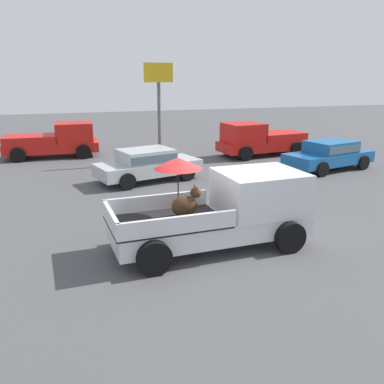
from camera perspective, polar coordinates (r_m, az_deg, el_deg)
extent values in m
plane|color=#4C4C4F|center=(10.99, 2.41, -7.47)|extent=(80.00, 80.00, 0.00)
cylinder|color=black|center=(12.39, 8.17, -2.90)|extent=(0.81, 0.32, 0.80)
cylinder|color=black|center=(10.82, 13.10, -6.00)|extent=(0.81, 0.32, 0.80)
cylinder|color=black|center=(11.22, -7.83, -4.91)|extent=(0.81, 0.32, 0.80)
cylinder|color=black|center=(9.46, -5.17, -8.90)|extent=(0.81, 0.32, 0.80)
cube|color=silver|center=(10.78, 2.45, -4.69)|extent=(5.08, 2.05, 0.50)
cube|color=silver|center=(11.13, 9.16, 0.06)|extent=(2.19, 1.96, 1.08)
cube|color=#4C606B|center=(11.59, 13.52, 1.48)|extent=(0.15, 1.72, 0.64)
cube|color=black|center=(10.32, -3.45, -4.01)|extent=(2.89, 1.98, 0.06)
cube|color=silver|center=(11.08, -4.87, -1.37)|extent=(2.80, 0.24, 0.40)
cube|color=silver|center=(9.41, -1.83, -4.49)|extent=(2.80, 0.24, 0.40)
cube|color=silver|center=(9.96, -10.94, -3.62)|extent=(0.19, 1.84, 0.40)
ellipsoid|color=#472D19|center=(10.53, -1.02, -1.90)|extent=(0.70, 0.35, 0.52)
sphere|color=#472D19|center=(10.54, 0.51, -0.07)|extent=(0.29, 0.29, 0.28)
cone|color=#472D19|center=(10.57, 0.36, 0.77)|extent=(0.09, 0.09, 0.12)
cone|color=#472D19|center=(10.43, 0.67, 0.55)|extent=(0.09, 0.09, 0.12)
cylinder|color=black|center=(10.45, -1.89, 0.05)|extent=(0.03, 0.03, 1.25)
cone|color=red|center=(10.28, -1.93, 3.95)|extent=(1.24, 1.24, 0.28)
cylinder|color=black|center=(21.67, 7.31, 5.19)|extent=(0.79, 0.35, 0.76)
cylinder|color=black|center=(23.28, 4.87, 6.00)|extent=(0.79, 0.35, 0.76)
cylinder|color=black|center=(23.48, 14.02, 5.67)|extent=(0.79, 0.35, 0.76)
cylinder|color=black|center=(24.98, 11.34, 6.42)|extent=(0.79, 0.35, 0.76)
cube|color=red|center=(23.28, 9.48, 6.26)|extent=(4.98, 2.36, 0.50)
cube|color=red|center=(22.53, 7.00, 7.98)|extent=(2.10, 2.01, 1.00)
cube|color=red|center=(23.78, 11.56, 7.46)|extent=(2.89, 2.11, 0.40)
cylinder|color=black|center=(24.62, -14.65, 6.08)|extent=(0.77, 0.28, 0.76)
cylinder|color=black|center=(22.74, -14.49, 5.32)|extent=(0.77, 0.28, 0.76)
cylinder|color=black|center=(24.75, -22.09, 5.48)|extent=(0.77, 0.28, 0.76)
cylinder|color=black|center=(22.89, -22.53, 4.67)|extent=(0.77, 0.28, 0.76)
cube|color=red|center=(23.67, -18.49, 5.82)|extent=(4.84, 1.91, 0.50)
cube|color=red|center=(23.54, -15.71, 7.84)|extent=(1.94, 1.84, 1.00)
cube|color=red|center=(23.67, -21.01, 6.69)|extent=(2.74, 1.86, 0.40)
cylinder|color=black|center=(19.04, 17.22, 2.96)|extent=(0.69, 0.37, 0.66)
cylinder|color=black|center=(20.23, 13.55, 3.96)|extent=(0.69, 0.37, 0.66)
cylinder|color=black|center=(21.09, 22.19, 3.70)|extent=(0.69, 0.37, 0.66)
cylinder|color=black|center=(22.17, 18.60, 4.60)|extent=(0.69, 0.37, 0.66)
cube|color=#195999|center=(20.56, 18.01, 4.44)|extent=(4.59, 2.70, 0.52)
cube|color=#195999|center=(20.55, 18.32, 5.83)|extent=(2.41, 2.04, 0.56)
cube|color=#4C606B|center=(20.55, 18.32, 5.83)|extent=(2.37, 2.10, 0.32)
cylinder|color=black|center=(19.01, -3.45, 3.63)|extent=(0.69, 0.38, 0.66)
cylinder|color=black|center=(17.52, -0.66, 2.60)|extent=(0.69, 0.38, 0.66)
cylinder|color=black|center=(17.90, -11.04, 2.59)|extent=(0.69, 0.38, 0.66)
cylinder|color=black|center=(16.31, -8.76, 1.41)|extent=(0.69, 0.38, 0.66)
cube|color=#ADB2B7|center=(17.59, -5.92, 3.31)|extent=(4.61, 2.80, 0.52)
cube|color=#ADB2B7|center=(17.44, -6.27, 4.87)|extent=(2.44, 2.09, 0.56)
cube|color=#4C606B|center=(17.44, -6.27, 4.87)|extent=(2.40, 2.15, 0.32)
cylinder|color=#59595B|center=(20.93, -4.44, 9.26)|extent=(0.16, 0.16, 3.91)
cube|color=gold|center=(20.80, -4.58, 15.85)|extent=(1.40, 0.12, 0.90)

